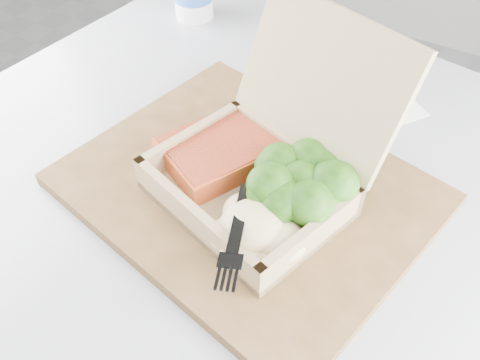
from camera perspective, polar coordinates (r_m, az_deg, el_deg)
The scene contains 8 objects.
cafe_table at distance 0.76m, azimuth -1.07°, elevation -11.15°, with size 0.93×0.93×0.74m.
serving_tray at distance 0.60m, azimuth 0.77°, elevation -1.00°, with size 0.38×0.30×0.02m, color brown.
takeout_container at distance 0.57m, azimuth 3.32°, elevation 2.55°, with size 0.25×0.26×0.18m.
salmon_fillet at distance 0.60m, azimuth -2.01°, elevation 3.18°, with size 0.09×0.12×0.03m, color orange.
broccoli_pile at distance 0.56m, azimuth 6.43°, elevation -0.57°, with size 0.12×0.12×0.04m, color #3A7E1C, non-canonical shape.
mashed_potatoes at distance 0.52m, azimuth 1.33°, elevation -4.96°, with size 0.11×0.09×0.04m, color beige.
plastic_fork at distance 0.52m, azimuth 0.27°, elevation -2.24°, with size 0.07×0.15×0.03m.
receipt at distance 0.73m, azimuth 13.45°, elevation 6.99°, with size 0.08×0.14×0.00m, color white.
Camera 1 is at (0.75, -0.01, 1.19)m, focal length 40.00 mm.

